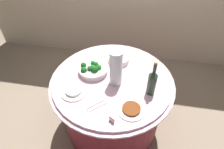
# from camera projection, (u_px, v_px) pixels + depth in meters

# --- Properties ---
(ground_plane) EXTENTS (6.00, 6.00, 0.00)m
(ground_plane) POSITION_uv_depth(u_px,v_px,m) (112.00, 123.00, 2.28)
(ground_plane) COLOR gray
(buffet_table) EXTENTS (1.16, 1.16, 0.74)m
(buffet_table) POSITION_uv_depth(u_px,v_px,m) (112.00, 103.00, 2.02)
(buffet_table) COLOR maroon
(buffet_table) RESTS_ON ground_plane
(broccoli_bowl) EXTENTS (0.28, 0.28, 0.12)m
(broccoli_bowl) POSITION_uv_depth(u_px,v_px,m) (93.00, 69.00, 1.80)
(broccoli_bowl) COLOR white
(broccoli_bowl) RESTS_ON buffet_table
(plate_stack) EXTENTS (0.21, 0.21, 0.06)m
(plate_stack) POSITION_uv_depth(u_px,v_px,m) (119.00, 59.00, 1.94)
(plate_stack) COLOR white
(plate_stack) RESTS_ON buffet_table
(wine_bottle) EXTENTS (0.07, 0.07, 0.34)m
(wine_bottle) POSITION_uv_depth(u_px,v_px,m) (152.00, 82.00, 1.56)
(wine_bottle) COLOR #253B28
(wine_bottle) RESTS_ON buffet_table
(decorative_fruit_vase) EXTENTS (0.11, 0.11, 0.34)m
(decorative_fruit_vase) POSITION_uv_depth(u_px,v_px,m) (116.00, 70.00, 1.64)
(decorative_fruit_vase) COLOR silver
(decorative_fruit_vase) RESTS_ON buffet_table
(serving_tongs) EXTENTS (0.15, 0.14, 0.01)m
(serving_tongs) POSITION_uv_depth(u_px,v_px,m) (96.00, 106.00, 1.54)
(serving_tongs) COLOR silver
(serving_tongs) RESTS_ON buffet_table
(food_plate_rice) EXTENTS (0.22, 0.22, 0.04)m
(food_plate_rice) POSITION_uv_depth(u_px,v_px,m) (74.00, 91.00, 1.64)
(food_plate_rice) COLOR white
(food_plate_rice) RESTS_ON buffet_table
(food_plate_stir_fry) EXTENTS (0.22, 0.22, 0.03)m
(food_plate_stir_fry) POSITION_uv_depth(u_px,v_px,m) (131.00, 109.00, 1.51)
(food_plate_stir_fry) COLOR white
(food_plate_stir_fry) RESTS_ON buffet_table
(label_placard_front) EXTENTS (0.05, 0.03, 0.05)m
(label_placard_front) POSITION_uv_depth(u_px,v_px,m) (112.00, 119.00, 1.42)
(label_placard_front) COLOR white
(label_placard_front) RESTS_ON buffet_table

